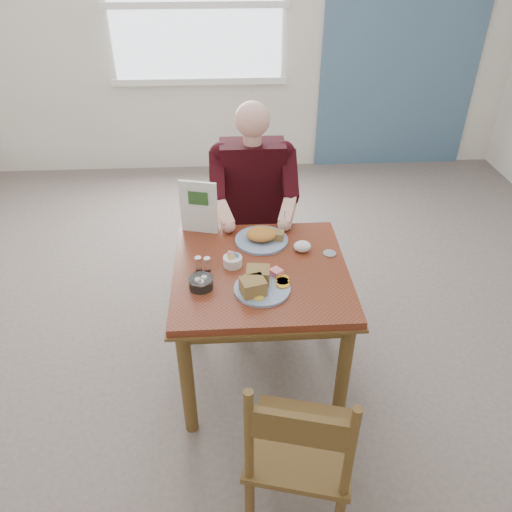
{
  "coord_description": "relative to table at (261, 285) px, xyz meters",
  "views": [
    {
      "loc": [
        -0.15,
        -2.1,
        2.26
      ],
      "look_at": [
        -0.02,
        0.0,
        0.83
      ],
      "focal_mm": 35.0,
      "sensor_mm": 36.0,
      "label": 1
    }
  ],
  "objects": [
    {
      "name": "window",
      "position": [
        -0.4,
        2.97,
        0.96
      ],
      "size": [
        1.72,
        0.04,
        1.42
      ],
      "color": "white",
      "rests_on": "wall_back"
    },
    {
      "name": "floor",
      "position": [
        0.0,
        0.0,
        -0.64
      ],
      "size": [
        6.0,
        6.0,
        0.0
      ],
      "primitive_type": "plane",
      "color": "#5E524C",
      "rests_on": "ground"
    },
    {
      "name": "table",
      "position": [
        0.0,
        0.0,
        0.0
      ],
      "size": [
        0.92,
        0.92,
        0.75
      ],
      "color": "maroon",
      "rests_on": "ground"
    },
    {
      "name": "menu",
      "position": [
        -0.32,
        0.39,
        0.27
      ],
      "size": [
        0.21,
        0.07,
        0.32
      ],
      "color": "white",
      "rests_on": "table"
    },
    {
      "name": "chair_far",
      "position": [
        0.0,
        0.8,
        -0.16
      ],
      "size": [
        0.42,
        0.42,
        0.95
      ],
      "color": "brown",
      "rests_on": "ground"
    },
    {
      "name": "creamer",
      "position": [
        -0.3,
        -0.14,
        0.14
      ],
      "size": [
        0.14,
        0.14,
        0.05
      ],
      "color": "white",
      "rests_on": "table"
    },
    {
      "name": "lemon_wedge",
      "position": [
        -0.03,
        -0.26,
        0.13
      ],
      "size": [
        0.06,
        0.05,
        0.03
      ],
      "primitive_type": "ellipsoid",
      "rotation": [
        0.0,
        0.0,
        -0.33
      ],
      "color": "gold",
      "rests_on": "table"
    },
    {
      "name": "shakers",
      "position": [
        -0.3,
        0.0,
        0.15
      ],
      "size": [
        0.09,
        0.05,
        0.08
      ],
      "color": "white",
      "rests_on": "table"
    },
    {
      "name": "accent_panel",
      "position": [
        1.6,
        2.98,
        0.76
      ],
      "size": [
        1.6,
        0.02,
        2.8
      ],
      "primitive_type": "cube",
      "color": "#486887",
      "rests_on": "ground"
    },
    {
      "name": "napkin",
      "position": [
        0.24,
        0.15,
        0.14
      ],
      "size": [
        0.11,
        0.1,
        0.06
      ],
      "primitive_type": "ellipsoid",
      "rotation": [
        0.0,
        0.0,
        0.26
      ],
      "color": "white",
      "rests_on": "table"
    },
    {
      "name": "caddy",
      "position": [
        -0.14,
        0.04,
        0.14
      ],
      "size": [
        0.13,
        0.13,
        0.07
      ],
      "color": "white",
      "rests_on": "table"
    },
    {
      "name": "near_plate",
      "position": [
        -0.02,
        -0.17,
        0.15
      ],
      "size": [
        0.31,
        0.31,
        0.09
      ],
      "color": "white",
      "rests_on": "table"
    },
    {
      "name": "metal_dish",
      "position": [
        0.38,
        0.11,
        0.12
      ],
      "size": [
        0.09,
        0.09,
        0.01
      ],
      "primitive_type": "cylinder",
      "rotation": [
        0.0,
        0.0,
        -0.25
      ],
      "color": "silver",
      "rests_on": "table"
    },
    {
      "name": "diner",
      "position": [
        0.0,
        0.71,
        0.17
      ],
      "size": [
        0.53,
        0.56,
        1.39
      ],
      "color": "tan",
      "rests_on": "chair_far"
    },
    {
      "name": "wall_back",
      "position": [
        0.0,
        3.0,
        0.76
      ],
      "size": [
        5.5,
        0.0,
        5.5
      ],
      "primitive_type": "plane",
      "rotation": [
        1.57,
        0.0,
        0.0
      ],
      "color": "white",
      "rests_on": "ground"
    },
    {
      "name": "far_plate",
      "position": [
        0.03,
        0.26,
        0.14
      ],
      "size": [
        0.36,
        0.36,
        0.08
      ],
      "color": "white",
      "rests_on": "table"
    },
    {
      "name": "chair_near",
      "position": [
        0.1,
        -0.9,
        -0.16
      ],
      "size": [
        0.51,
        0.51,
        0.95
      ],
      "color": "brown",
      "rests_on": "ground"
    }
  ]
}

